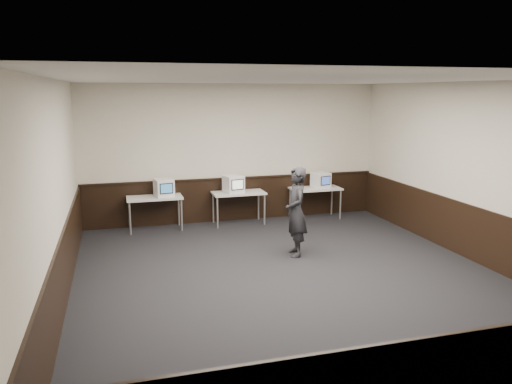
% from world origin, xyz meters
% --- Properties ---
extents(floor, '(8.00, 8.00, 0.00)m').
position_xyz_m(floor, '(0.00, 0.00, 0.00)').
color(floor, black).
rests_on(floor, ground).
extents(ceiling, '(8.00, 8.00, 0.00)m').
position_xyz_m(ceiling, '(0.00, 0.00, 3.20)').
color(ceiling, white).
rests_on(ceiling, back_wall).
extents(back_wall, '(7.00, 0.00, 7.00)m').
position_xyz_m(back_wall, '(0.00, 4.00, 1.60)').
color(back_wall, beige).
rests_on(back_wall, ground).
extents(front_wall, '(7.00, 0.00, 7.00)m').
position_xyz_m(front_wall, '(0.00, -4.00, 1.60)').
color(front_wall, beige).
rests_on(front_wall, ground).
extents(left_wall, '(0.00, 8.00, 8.00)m').
position_xyz_m(left_wall, '(-3.50, 0.00, 1.60)').
color(left_wall, beige).
rests_on(left_wall, ground).
extents(right_wall, '(0.00, 8.00, 8.00)m').
position_xyz_m(right_wall, '(3.50, 0.00, 1.60)').
color(right_wall, beige).
rests_on(right_wall, ground).
extents(wainscot_back, '(6.98, 0.04, 1.00)m').
position_xyz_m(wainscot_back, '(0.00, 3.98, 0.50)').
color(wainscot_back, black).
rests_on(wainscot_back, back_wall).
extents(wainscot_left, '(0.04, 7.98, 1.00)m').
position_xyz_m(wainscot_left, '(-3.48, 0.00, 0.50)').
color(wainscot_left, black).
rests_on(wainscot_left, left_wall).
extents(wainscot_right, '(0.04, 7.98, 1.00)m').
position_xyz_m(wainscot_right, '(3.48, 0.00, 0.50)').
color(wainscot_right, black).
rests_on(wainscot_right, right_wall).
extents(wainscot_rail, '(6.98, 0.06, 0.04)m').
position_xyz_m(wainscot_rail, '(0.00, 3.96, 1.02)').
color(wainscot_rail, black).
rests_on(wainscot_rail, wainscot_back).
extents(desk_left, '(1.20, 0.60, 0.75)m').
position_xyz_m(desk_left, '(-1.90, 3.60, 0.68)').
color(desk_left, silver).
rests_on(desk_left, ground).
extents(desk_center, '(1.20, 0.60, 0.75)m').
position_xyz_m(desk_center, '(0.00, 3.60, 0.68)').
color(desk_center, silver).
rests_on(desk_center, ground).
extents(desk_right, '(1.20, 0.60, 0.75)m').
position_xyz_m(desk_right, '(1.90, 3.60, 0.68)').
color(desk_right, silver).
rests_on(desk_right, ground).
extents(emac_left, '(0.45, 0.47, 0.39)m').
position_xyz_m(emac_left, '(-1.69, 3.58, 0.94)').
color(emac_left, white).
rests_on(emac_left, desk_left).
extents(emac_center, '(0.48, 0.49, 0.40)m').
position_xyz_m(emac_center, '(-0.12, 3.58, 0.95)').
color(emac_center, white).
rests_on(emac_center, desk_center).
extents(emac_right, '(0.44, 0.45, 0.36)m').
position_xyz_m(emac_right, '(2.03, 3.59, 0.93)').
color(emac_right, white).
rests_on(emac_right, desk_right).
extents(person, '(0.47, 0.65, 1.67)m').
position_xyz_m(person, '(0.49, 1.12, 0.83)').
color(person, black).
rests_on(person, ground).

